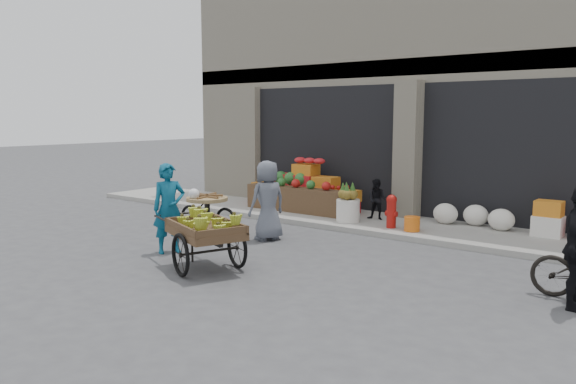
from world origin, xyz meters
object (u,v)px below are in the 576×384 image
Objects in this scene: pineapple_bin at (348,210)px; orange_bucket at (412,224)px; vendor_woman at (169,208)px; vendor_grey at (268,201)px; fire_hydrant at (391,210)px; banana_cart at (204,227)px; tricycle_cart at (207,210)px; seated_person at (377,199)px.

pineapple_bin reaches higher than orange_bucket.
vendor_grey is at bearing 5.63° from vendor_woman.
pineapple_bin is 1.11m from fire_hydrant.
fire_hydrant is at bearing 174.29° from orange_bucket.
vendor_woman is at bearing -121.14° from fire_hydrant.
pineapple_bin is 4.45m from banana_cart.
pineapple_bin is 3.21m from tricycle_cart.
pineapple_bin is 0.75m from seated_person.
pineapple_bin is at bearing 9.03° from vendor_woman.
tricycle_cart reaches higher than orange_bucket.
pineapple_bin is at bearing 111.61° from banana_cart.
pineapple_bin is 0.32× the size of vendor_woman.
banana_cart reaches higher than fire_hydrant.
tricycle_cart is (-3.27, -2.63, 0.30)m from orange_bucket.
vendor_woman is (-1.33, 0.41, 0.11)m from banana_cart.
orange_bucket is at bearing 91.32° from banana_cart.
vendor_grey is (0.74, 1.89, -0.02)m from vendor_woman.
tricycle_cart is at bearing -135.87° from fire_hydrant.
banana_cart is at bearing -89.69° from pineapple_bin.
banana_cart is at bearing -104.27° from seated_person.
orange_bucket is 4.91m from vendor_woman.
banana_cart is 1.39m from vendor_woman.
seated_person is 0.65× the size of tricycle_cart.
tricycle_cart reaches higher than pineapple_bin.
seated_person is 3.92m from tricycle_cart.
tricycle_cart is at bearing -131.79° from seated_person.
seated_person is 0.57× the size of vendor_woman.
tricycle_cart is 1.28m from vendor_grey.
vendor_grey reaches higher than seated_person.
seated_person is 0.38× the size of banana_cart.
pineapple_bin is 1.61m from orange_bucket.
vendor_woman reaches higher than fire_hydrant.
tricycle_cart is at bearing -43.21° from vendor_grey.
seated_person is at bearing 137.12° from fire_hydrant.
pineapple_bin is 0.21× the size of banana_cart.
pineapple_bin is 0.33× the size of vendor_grey.
orange_bucket is at bearing -40.26° from seated_person.
seated_person is at bearing 56.31° from pineapple_bin.
fire_hydrant is 4.66m from vendor_woman.
seated_person is (-1.20, 0.70, 0.31)m from orange_bucket.
vendor_woman is 1.37m from tricycle_cart.
orange_bucket is 0.20× the size of vendor_woman.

